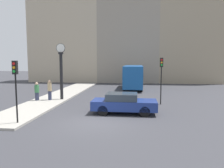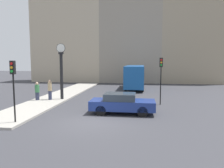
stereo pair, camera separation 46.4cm
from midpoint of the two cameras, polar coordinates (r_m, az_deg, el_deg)
The scene contains 10 objects.
ground_plane at distance 13.15m, azimuth -5.64°, elevation -10.04°, with size 120.00×120.00×0.00m, color #38383D.
sidewalk_corner at distance 23.52m, azimuth -13.65°, elevation -2.82°, with size 3.12×22.91×0.13m, color #A39E93.
building_row at distance 37.89m, azimuth 2.39°, elevation 11.51°, with size 31.86×5.00×16.02m.
sedan_car at distance 15.17m, azimuth 2.21°, elevation -5.00°, with size 4.44×1.80×1.41m.
bus_distant at distance 28.26m, azimuth 5.12°, elevation 2.13°, with size 2.33×7.67×2.99m.
traffic_light_near at distance 13.41m, azimuth -24.82°, elevation 1.33°, with size 0.26×0.24×3.52m.
traffic_light_far at distance 18.44m, azimuth 12.06°, elevation 3.27°, with size 0.26×0.24×3.88m.
street_clock at distance 20.41m, azimuth -13.76°, elevation 3.23°, with size 0.82×0.36×5.05m.
pedestrian_green_hoodie at distance 20.57m, azimuth -19.65°, elevation -1.83°, with size 0.39×0.39×1.61m.
pedestrian_tan_coat at distance 20.39m, azimuth -16.60°, elevation -1.47°, with size 0.36×0.36×1.81m.
Camera 1 is at (2.47, -12.37, 3.65)m, focal length 35.00 mm.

